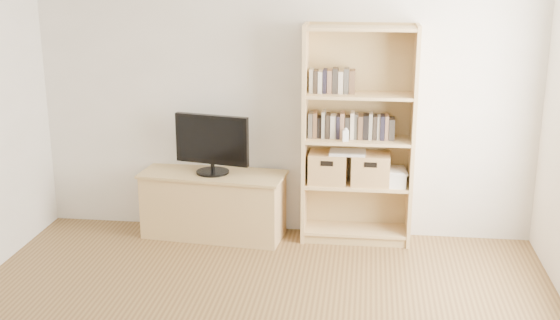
% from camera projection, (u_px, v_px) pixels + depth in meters
% --- Properties ---
extents(back_wall, '(4.50, 0.02, 2.60)m').
position_uv_depth(back_wall, '(284.00, 94.00, 6.29)').
color(back_wall, silver).
rests_on(back_wall, floor).
extents(tv_stand, '(1.30, 0.59, 0.58)m').
position_uv_depth(tv_stand, '(214.00, 206.00, 6.42)').
color(tv_stand, tan).
rests_on(tv_stand, floor).
extents(bookshelf, '(0.97, 0.35, 1.94)m').
position_uv_depth(bookshelf, '(358.00, 136.00, 6.13)').
color(bookshelf, tan).
rests_on(bookshelf, floor).
extents(television, '(0.69, 0.20, 0.54)m').
position_uv_depth(television, '(212.00, 144.00, 6.25)').
color(television, black).
rests_on(television, tv_stand).
extents(books_row_mid, '(0.78, 0.18, 0.21)m').
position_uv_depth(books_row_mid, '(358.00, 127.00, 6.13)').
color(books_row_mid, '#4C4841').
rests_on(books_row_mid, bookshelf).
extents(books_row_upper, '(0.35, 0.14, 0.18)m').
position_uv_depth(books_row_upper, '(335.00, 82.00, 6.05)').
color(books_row_upper, '#4C4841').
rests_on(books_row_upper, bookshelf).
extents(baby_monitor, '(0.06, 0.04, 0.10)m').
position_uv_depth(baby_monitor, '(346.00, 136.00, 6.03)').
color(baby_monitor, white).
rests_on(baby_monitor, bookshelf).
extents(basket_left, '(0.34, 0.28, 0.27)m').
position_uv_depth(basket_left, '(328.00, 168.00, 6.24)').
color(basket_left, tan).
rests_on(basket_left, bookshelf).
extents(basket_right, '(0.34, 0.28, 0.28)m').
position_uv_depth(basket_right, '(371.00, 169.00, 6.19)').
color(basket_right, tan).
rests_on(basket_right, bookshelf).
extents(laptop, '(0.32, 0.22, 0.02)m').
position_uv_depth(laptop, '(348.00, 152.00, 6.16)').
color(laptop, silver).
rests_on(laptop, basket_left).
extents(magazine_stack, '(0.19, 0.27, 0.12)m').
position_uv_depth(magazine_stack, '(395.00, 178.00, 6.19)').
color(magazine_stack, silver).
rests_on(magazine_stack, bookshelf).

